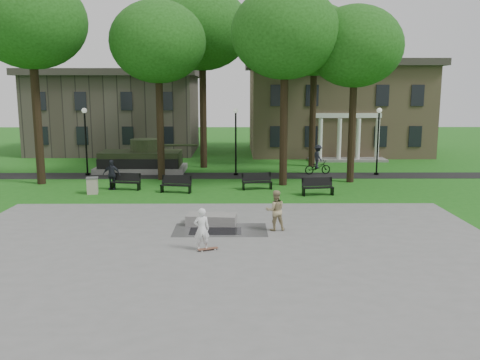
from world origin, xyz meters
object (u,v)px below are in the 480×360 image
object	(u,v)px
concrete_block	(212,219)
friend_watching	(275,210)
cyclist	(318,162)
park_bench_0	(126,181)
skateboarder	(202,229)
trash_bin	(92,185)

from	to	relation	value
concrete_block	friend_watching	bearing A→B (deg)	-19.78
cyclist	concrete_block	bearing A→B (deg)	140.23
park_bench_0	cyclist	bearing A→B (deg)	33.59
cyclist	park_bench_0	distance (m)	13.75
skateboarder	park_bench_0	size ratio (longest dim) A/B	0.87
skateboarder	friend_watching	size ratio (longest dim) A/B	0.93
friend_watching	cyclist	size ratio (longest dim) A/B	0.82
friend_watching	trash_bin	bearing A→B (deg)	-46.44
concrete_block	skateboarder	size ratio (longest dim) A/B	1.36
concrete_block	friend_watching	world-z (taller)	friend_watching
skateboarder	trash_bin	distance (m)	12.82
concrete_block	cyclist	distance (m)	15.50
skateboarder	concrete_block	bearing A→B (deg)	-105.70
skateboarder	friend_watching	distance (m)	4.03
friend_watching	cyclist	xyz separation A→B (m)	(4.17, 14.84, -0.02)
skateboarder	trash_bin	xyz separation A→B (m)	(-7.07, 10.70, -0.34)
park_bench_0	concrete_block	bearing A→B (deg)	-46.41
concrete_block	park_bench_0	bearing A→B (deg)	124.30
friend_watching	trash_bin	distance (m)	12.81
park_bench_0	trash_bin	bearing A→B (deg)	-134.43
trash_bin	friend_watching	bearing A→B (deg)	-38.48
concrete_block	park_bench_0	xyz separation A→B (m)	(-5.59, 8.19, 0.28)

